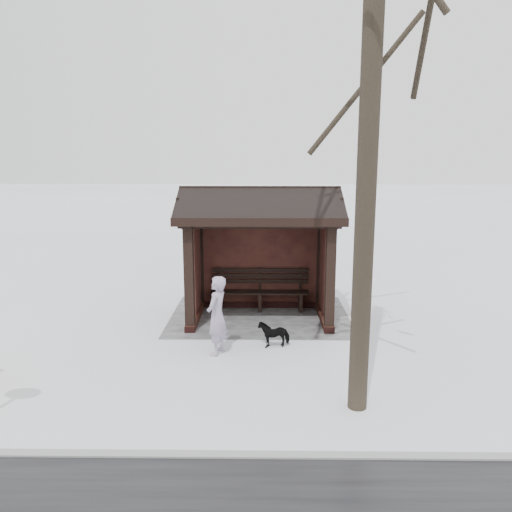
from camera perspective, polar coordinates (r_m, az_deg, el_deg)
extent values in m
plane|color=white|center=(11.79, 0.43, -7.17)|extent=(120.00, 120.00, 0.00)
cube|color=gray|center=(6.79, 0.13, -21.89)|extent=(120.00, 0.15, 0.06)
cube|color=gray|center=(11.98, 0.43, -6.83)|extent=(4.20, 3.20, 0.02)
cube|color=black|center=(12.62, 0.45, -5.54)|extent=(3.30, 0.22, 0.16)
cube|color=black|center=(11.85, 7.75, -6.77)|extent=(0.22, 2.10, 0.16)
cube|color=black|center=(11.87, -6.89, -6.72)|extent=(0.22, 2.10, 0.16)
cube|color=black|center=(10.70, 8.47, -2.80)|extent=(0.20, 0.20, 2.30)
cube|color=black|center=(10.72, -7.65, -2.75)|extent=(0.20, 0.20, 2.30)
cube|color=black|center=(12.44, 7.38, -0.80)|extent=(0.20, 0.20, 2.30)
cube|color=black|center=(12.46, -6.46, -0.76)|extent=(0.20, 0.20, 2.30)
cube|color=black|center=(12.34, 0.46, -0.42)|extent=(2.80, 0.08, 2.14)
cube|color=black|center=(11.86, 7.71, -1.00)|extent=(0.08, 1.17, 2.14)
cube|color=black|center=(11.87, -6.82, -0.97)|extent=(0.08, 1.17, 2.14)
cube|color=black|center=(10.38, 0.41, 3.69)|extent=(3.40, 0.20, 0.18)
cube|color=black|center=(12.16, 0.47, 4.80)|extent=(3.40, 0.20, 0.18)
cylinder|color=black|center=(7.16, 12.82, 15.40)|extent=(0.29, 0.29, 8.55)
imported|color=#A194AD|center=(9.56, -4.50, -6.80)|extent=(0.54, 0.65, 1.53)
imported|color=black|center=(10.10, 2.07, -8.85)|extent=(0.66, 0.42, 0.51)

